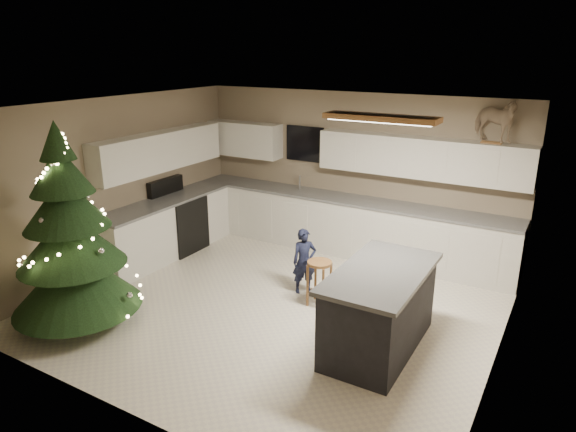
# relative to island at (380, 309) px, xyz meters

# --- Properties ---
(ground_plane) EXTENTS (5.50, 5.50, 0.00)m
(ground_plane) POSITION_rel_island_xyz_m (-1.54, 0.26, -0.48)
(ground_plane) COLOR beige
(room_shell) EXTENTS (5.52, 5.02, 2.61)m
(room_shell) POSITION_rel_island_xyz_m (-1.52, 0.26, 1.27)
(room_shell) COLOR gray
(room_shell) RESTS_ON ground_plane
(cabinetry) EXTENTS (5.50, 3.20, 2.00)m
(cabinetry) POSITION_rel_island_xyz_m (-2.45, 1.90, 0.28)
(cabinetry) COLOR silver
(cabinetry) RESTS_ON ground_plane
(island) EXTENTS (0.90, 1.70, 0.95)m
(island) POSITION_rel_island_xyz_m (0.00, 0.00, 0.00)
(island) COLOR black
(island) RESTS_ON ground_plane
(bar_stool) EXTENTS (0.32, 0.32, 0.62)m
(bar_stool) POSITION_rel_island_xyz_m (-1.04, 0.57, -0.01)
(bar_stool) COLOR brown
(bar_stool) RESTS_ON ground_plane
(christmas_tree) EXTENTS (1.57, 1.52, 2.51)m
(christmas_tree) POSITION_rel_island_xyz_m (-3.39, -1.34, 0.55)
(christmas_tree) COLOR #3F2816
(christmas_tree) RESTS_ON ground_plane
(toddler) EXTENTS (0.40, 0.39, 0.92)m
(toddler) POSITION_rel_island_xyz_m (-1.39, 0.80, -0.02)
(toddler) COLOR #1B223D
(toddler) RESTS_ON ground_plane
(rocking_horse) EXTENTS (0.77, 0.58, 0.62)m
(rocking_horse) POSITION_rel_island_xyz_m (0.58, 2.58, 1.84)
(rocking_horse) COLOR brown
(rocking_horse) RESTS_ON cabinetry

